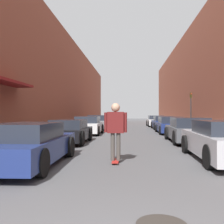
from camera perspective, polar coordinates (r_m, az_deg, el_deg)
name	(u,v)px	position (r m, az deg, el deg)	size (l,w,h in m)	color
ground	(130,131)	(21.40, 4.14, -4.39)	(109.12, 109.12, 0.00)	#515154
curb_strip_left	(83,127)	(26.80, -6.69, -3.44)	(1.80, 49.60, 0.12)	gray
curb_strip_right	(178,127)	(26.83, 14.90, -3.43)	(1.80, 49.60, 0.12)	gray
building_row_left	(56,85)	(27.62, -12.64, 6.11)	(4.90, 49.60, 9.22)	brown
building_row_right	(207,79)	(27.72, 20.82, 7.09)	(4.90, 49.60, 10.17)	brown
parked_car_left_0	(30,144)	(7.71, -18.31, -7.03)	(1.88, 4.57, 1.23)	navy
parked_car_left_1	(70,131)	(12.95, -9.65, -4.41)	(1.87, 3.92, 1.19)	black
parked_car_left_2	(88,125)	(18.26, -5.46, -3.09)	(1.93, 4.26, 1.30)	silver
parked_car_left_3	(97,123)	(23.25, -3.34, -2.45)	(1.89, 4.18, 1.35)	gray
parked_car_left_4	(103,122)	(28.13, -2.01, -2.22)	(1.93, 4.47, 1.23)	navy
parked_car_right_1	(188,130)	(13.64, 17.04, -4.01)	(2.00, 4.44, 1.29)	#515459
parked_car_right_2	(170,125)	(19.41, 13.07, -2.99)	(1.91, 4.39, 1.27)	navy
parked_car_right_3	(163,123)	(24.43, 11.51, -2.43)	(1.98, 4.52, 1.26)	navy
parked_car_right_4	(156,121)	(29.62, 9.92, -2.05)	(1.97, 4.32, 1.28)	silver
skateboarder	(116,126)	(7.62, 0.82, -3.20)	(0.70, 0.78, 1.82)	#B2231E
traffic_light	(191,106)	(23.29, 17.59, 1.23)	(0.16, 0.22, 3.25)	#2D2D2D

